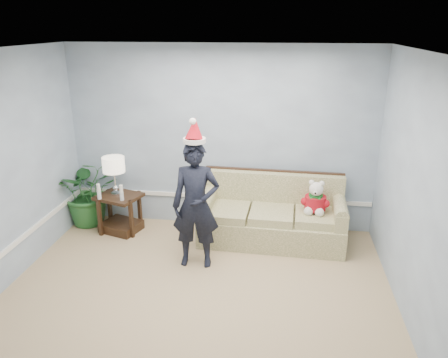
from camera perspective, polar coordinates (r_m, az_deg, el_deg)
room_shell at (r=4.07m, az=-5.56°, el=-3.58°), size 4.54×5.04×2.74m
wainscot_trim at (r=5.80m, az=-14.05°, el=-6.47°), size 4.49×4.99×0.06m
sofa at (r=6.28m, az=6.25°, el=-5.04°), size 2.04×0.94×0.94m
side_table at (r=6.71m, az=-13.36°, el=-4.83°), size 0.71×0.65×0.57m
table_lamp at (r=6.47m, az=-14.21°, el=1.63°), size 0.32×0.32×0.57m
candle_pair at (r=6.41m, az=-14.64°, el=-1.74°), size 0.39×0.06×0.23m
houseplant at (r=6.99m, az=-17.24°, el=-1.47°), size 1.24×1.19×1.07m
man at (r=5.44m, az=-3.69°, el=-3.45°), size 0.62×0.43×1.63m
santa_hat at (r=5.16m, az=-3.89°, el=6.28°), size 0.28×0.31×0.32m
teddy_bear at (r=6.08m, az=11.86°, el=-2.82°), size 0.33×0.35×0.47m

